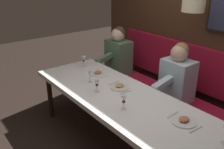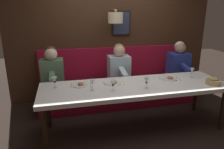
% 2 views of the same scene
% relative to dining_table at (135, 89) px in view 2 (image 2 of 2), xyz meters
% --- Properties ---
extents(ground_plane, '(12.00, 12.00, 0.00)m').
position_rel_dining_table_xyz_m(ground_plane, '(0.00, 0.00, -0.68)').
color(ground_plane, black).
extents(dining_table, '(0.90, 2.87, 0.74)m').
position_rel_dining_table_xyz_m(dining_table, '(0.00, 0.00, 0.00)').
color(dining_table, white).
rests_on(dining_table, ground_plane).
extents(banquette_bench, '(0.52, 3.07, 0.45)m').
position_rel_dining_table_xyz_m(banquette_bench, '(0.89, 0.00, -0.46)').
color(banquette_bench, maroon).
rests_on(banquette_bench, ground_plane).
extents(back_wall_panel, '(0.59, 4.27, 2.90)m').
position_rel_dining_table_xyz_m(back_wall_panel, '(1.46, -0.00, 0.68)').
color(back_wall_panel, '#422819').
rests_on(back_wall_panel, ground_plane).
extents(diner_nearest, '(0.60, 0.40, 0.79)m').
position_rel_dining_table_xyz_m(diner_nearest, '(0.88, -1.24, 0.13)').
color(diner_nearest, '#283893').
rests_on(diner_nearest, banquette_bench).
extents(diner_near, '(0.60, 0.40, 0.79)m').
position_rel_dining_table_xyz_m(diner_near, '(0.88, 0.02, 0.13)').
color(diner_near, silver).
rests_on(diner_near, banquette_bench).
extents(diner_middle, '(0.60, 0.40, 0.79)m').
position_rel_dining_table_xyz_m(diner_middle, '(0.88, 1.25, 0.13)').
color(diner_middle, '#567A5B').
rests_on(diner_middle, banquette_bench).
extents(place_setting_0, '(0.24, 0.32, 0.05)m').
position_rel_dining_table_xyz_m(place_setting_0, '(0.16, 0.81, 0.07)').
color(place_setting_0, white).
rests_on(place_setting_0, dining_table).
extents(place_setting_1, '(0.24, 0.32, 0.05)m').
position_rel_dining_table_xyz_m(place_setting_1, '(0.13, 0.30, 0.07)').
color(place_setting_1, silver).
rests_on(place_setting_1, dining_table).
extents(place_setting_2, '(0.24, 0.32, 0.05)m').
position_rel_dining_table_xyz_m(place_setting_2, '(0.13, -0.65, 0.07)').
color(place_setting_2, silver).
rests_on(place_setting_2, dining_table).
extents(wine_glass_0, '(0.07, 0.07, 0.16)m').
position_rel_dining_table_xyz_m(wine_glass_0, '(-0.15, 0.39, 0.17)').
color(wine_glass_0, silver).
rests_on(wine_glass_0, dining_table).
extents(wine_glass_1, '(0.07, 0.07, 0.16)m').
position_rel_dining_table_xyz_m(wine_glass_1, '(-0.06, 0.67, 0.18)').
color(wine_glass_1, silver).
rests_on(wine_glass_1, dining_table).
extents(wine_glass_2, '(0.07, 0.07, 0.16)m').
position_rel_dining_table_xyz_m(wine_glass_2, '(0.14, -1.06, 0.18)').
color(wine_glass_2, silver).
rests_on(wine_glass_2, dining_table).
extents(wine_glass_3, '(0.07, 0.07, 0.16)m').
position_rel_dining_table_xyz_m(wine_glass_3, '(-0.16, -0.11, 0.17)').
color(wine_glass_3, silver).
rests_on(wine_glass_3, dining_table).
extents(wine_glass_4, '(0.07, 0.07, 0.16)m').
position_rel_dining_table_xyz_m(wine_glass_4, '(0.17, 1.19, 0.17)').
color(wine_glass_4, silver).
rests_on(wine_glass_4, dining_table).
extents(bread_bowl, '(0.22, 0.22, 0.12)m').
position_rel_dining_table_xyz_m(bread_bowl, '(-0.23, -1.19, 0.11)').
color(bread_bowl, tan).
rests_on(bread_bowl, dining_table).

